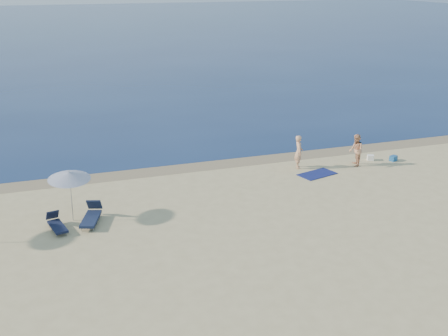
# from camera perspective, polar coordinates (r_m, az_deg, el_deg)

# --- Properties ---
(sea) EXTENTS (240.00, 160.00, 0.01)m
(sea) POSITION_cam_1_polar(r_m,az_deg,el_deg) (108.28, -14.08, 13.65)
(sea) COLOR #0C1E49
(sea) RESTS_ON ground
(wet_sand_strip) EXTENTS (240.00, 1.60, 0.00)m
(wet_sand_strip) POSITION_cam_1_polar(r_m,az_deg,el_deg) (30.08, 0.82, 0.56)
(wet_sand_strip) COLOR #847254
(wet_sand_strip) RESTS_ON ground
(person_left) EXTENTS (0.58, 0.73, 1.75)m
(person_left) POSITION_cam_1_polar(r_m,az_deg,el_deg) (29.25, 7.60, 1.64)
(person_left) COLOR tan
(person_left) RESTS_ON ground
(person_right) EXTENTS (0.88, 0.99, 1.70)m
(person_right) POSITION_cam_1_polar(r_m,az_deg,el_deg) (30.14, 13.26, 1.77)
(person_right) COLOR tan
(person_right) RESTS_ON ground
(beach_towel) EXTENTS (2.10, 1.52, 0.03)m
(beach_towel) POSITION_cam_1_polar(r_m,az_deg,el_deg) (28.71, 9.44, -0.61)
(beach_towel) COLOR #0F164F
(beach_towel) RESTS_ON ground
(white_bag) EXTENTS (0.43, 0.40, 0.29)m
(white_bag) POSITION_cam_1_polar(r_m,az_deg,el_deg) (31.43, 14.66, 1.03)
(white_bag) COLOR white
(white_bag) RESTS_ON ground
(blue_cooler) EXTENTS (0.48, 0.42, 0.28)m
(blue_cooler) POSITION_cam_1_polar(r_m,az_deg,el_deg) (31.68, 16.83, 0.96)
(blue_cooler) COLOR #1B5694
(blue_cooler) RESTS_ON ground
(umbrella_near) EXTENTS (1.85, 1.87, 2.22)m
(umbrella_near) POSITION_cam_1_polar(r_m,az_deg,el_deg) (23.39, -15.47, -0.74)
(umbrella_near) COLOR silver
(umbrella_near) RESTS_ON ground
(lounger_left) EXTENTS (1.12, 1.88, 0.79)m
(lounger_left) POSITION_cam_1_polar(r_m,az_deg,el_deg) (23.48, -13.32, -4.80)
(lounger_left) COLOR #16203C
(lounger_left) RESTS_ON ground
(lounger_right) EXTENTS (0.80, 1.56, 0.66)m
(lounger_right) POSITION_cam_1_polar(r_m,az_deg,el_deg) (23.23, -16.63, -5.51)
(lounger_right) COLOR #121832
(lounger_right) RESTS_ON ground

